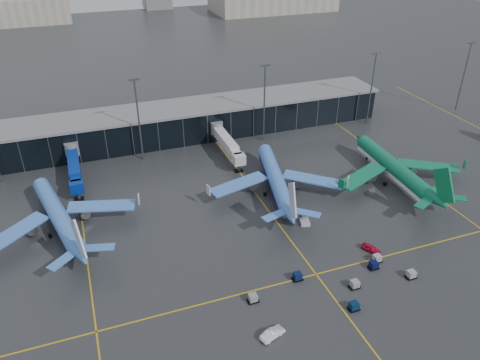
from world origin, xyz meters
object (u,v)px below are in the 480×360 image
object	(u,v)px
airliner_arkefly	(55,205)
mobile_airstair	(305,220)
service_van_red	(371,248)
service_van_white	(273,333)
airliner_aer_lingus	(394,158)
baggage_carts	(347,280)
airliner_klm_near	(275,169)

from	to	relation	value
airliner_arkefly	mobile_airstair	size ratio (longest dim) A/B	11.89
mobile_airstair	service_van_red	bearing A→B (deg)	-43.42
airliner_arkefly	service_van_white	bearing A→B (deg)	-67.14
airliner_arkefly	airliner_aer_lingus	distance (m)	89.05
airliner_aer_lingus	service_van_red	bearing A→B (deg)	-129.13
mobile_airstair	service_van_red	distance (m)	17.36
baggage_carts	mobile_airstair	distance (m)	22.06
airliner_aer_lingus	service_van_red	distance (m)	35.07
airliner_arkefly	baggage_carts	world-z (taller)	airliner_arkefly
airliner_klm_near	airliner_arkefly	bearing A→B (deg)	-168.86
mobile_airstair	service_van_white	bearing A→B (deg)	-110.70
baggage_carts	mobile_airstair	world-z (taller)	mobile_airstair
mobile_airstair	airliner_klm_near	bearing A→B (deg)	107.86
airliner_arkefly	airliner_aer_lingus	bearing A→B (deg)	-18.13
airliner_aer_lingus	baggage_carts	bearing A→B (deg)	-132.63
service_van_red	service_van_white	distance (m)	33.88
airliner_arkefly	service_van_white	size ratio (longest dim) A/B	8.86
airliner_arkefly	airliner_klm_near	bearing A→B (deg)	-14.92
airliner_aer_lingus	service_van_white	distance (m)	67.50
mobile_airstair	airliner_aer_lingus	bearing A→B (deg)	33.13
baggage_carts	service_van_red	world-z (taller)	baggage_carts
mobile_airstair	airliner_arkefly	bearing A→B (deg)	177.30
airliner_arkefly	service_van_red	world-z (taller)	airliner_arkefly
airliner_klm_near	service_van_red	world-z (taller)	airliner_klm_near
airliner_aer_lingus	mobile_airstair	xyz separation A→B (m)	(-32.50, -10.49, -6.17)
airliner_klm_near	service_van_white	bearing A→B (deg)	-101.29
service_van_red	service_van_white	size ratio (longest dim) A/B	0.89
airliner_klm_near	airliner_aer_lingus	xyz separation A→B (m)	(33.25, -6.01, 0.23)
service_van_white	service_van_red	bearing A→B (deg)	-83.35
airliner_arkefly	service_van_white	xyz separation A→B (m)	(34.75, -47.80, -5.88)
airliner_klm_near	mobile_airstair	distance (m)	17.55
mobile_airstair	service_van_red	xyz separation A→B (m)	(9.03, -14.83, -0.02)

